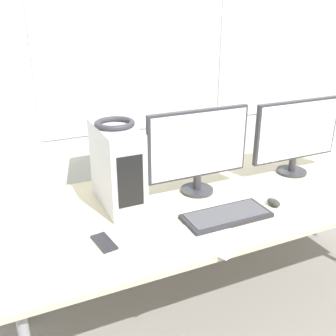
{
  "coord_description": "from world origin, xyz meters",
  "views": [
    {
      "loc": [
        -1.08,
        -1.1,
        1.68
      ],
      "look_at": [
        -0.36,
        0.46,
        0.97
      ],
      "focal_mm": 42.0,
      "sensor_mm": 36.0,
      "label": 1
    }
  ],
  "objects_px": {
    "keyboard": "(226,216)",
    "mouse": "(274,202)",
    "monitor_right_near": "(296,134)",
    "pc_tower": "(117,166)",
    "cell_phone": "(104,242)",
    "headphones": "(115,123)",
    "monitor_main": "(198,148)"
  },
  "relations": [
    {
      "from": "monitor_right_near",
      "to": "mouse",
      "type": "distance_m",
      "value": 0.51
    },
    {
      "from": "mouse",
      "to": "cell_phone",
      "type": "bearing_deg",
      "value": 178.49
    },
    {
      "from": "headphones",
      "to": "mouse",
      "type": "height_order",
      "value": "headphones"
    },
    {
      "from": "headphones",
      "to": "mouse",
      "type": "distance_m",
      "value": 0.86
    },
    {
      "from": "keyboard",
      "to": "cell_phone",
      "type": "xyz_separation_m",
      "value": [
        -0.58,
        0.03,
        -0.01
      ]
    },
    {
      "from": "monitor_right_near",
      "to": "keyboard",
      "type": "distance_m",
      "value": 0.74
    },
    {
      "from": "pc_tower",
      "to": "monitor_right_near",
      "type": "bearing_deg",
      "value": -2.83
    },
    {
      "from": "monitor_right_near",
      "to": "headphones",
      "type": "bearing_deg",
      "value": 177.13
    },
    {
      "from": "keyboard",
      "to": "cell_phone",
      "type": "distance_m",
      "value": 0.58
    },
    {
      "from": "mouse",
      "to": "cell_phone",
      "type": "relative_size",
      "value": 0.53
    },
    {
      "from": "cell_phone",
      "to": "headphones",
      "type": "bearing_deg",
      "value": 54.03
    },
    {
      "from": "monitor_main",
      "to": "pc_tower",
      "type": "bearing_deg",
      "value": 174.23
    },
    {
      "from": "monitor_right_near",
      "to": "cell_phone",
      "type": "relative_size",
      "value": 3.73
    },
    {
      "from": "pc_tower",
      "to": "mouse",
      "type": "xyz_separation_m",
      "value": [
        0.69,
        -0.34,
        -0.18
      ]
    },
    {
      "from": "headphones",
      "to": "keyboard",
      "type": "bearing_deg",
      "value": -40.11
    },
    {
      "from": "monitor_right_near",
      "to": "cell_phone",
      "type": "height_order",
      "value": "monitor_right_near"
    },
    {
      "from": "headphones",
      "to": "monitor_main",
      "type": "xyz_separation_m",
      "value": [
        0.42,
        -0.04,
        -0.17
      ]
    },
    {
      "from": "monitor_right_near",
      "to": "mouse",
      "type": "height_order",
      "value": "monitor_right_near"
    },
    {
      "from": "keyboard",
      "to": "mouse",
      "type": "relative_size",
      "value": 5.14
    },
    {
      "from": "mouse",
      "to": "headphones",
      "type": "bearing_deg",
      "value": 153.9
    },
    {
      "from": "headphones",
      "to": "cell_phone",
      "type": "relative_size",
      "value": 1.24
    },
    {
      "from": "cell_phone",
      "to": "monitor_right_near",
      "type": "bearing_deg",
      "value": 4.13
    },
    {
      "from": "mouse",
      "to": "cell_phone",
      "type": "distance_m",
      "value": 0.86
    },
    {
      "from": "monitor_right_near",
      "to": "pc_tower",
      "type": "bearing_deg",
      "value": 177.17
    },
    {
      "from": "headphones",
      "to": "cell_phone",
      "type": "height_order",
      "value": "headphones"
    },
    {
      "from": "monitor_right_near",
      "to": "keyboard",
      "type": "xyz_separation_m",
      "value": [
        -0.64,
        -0.29,
        -0.23
      ]
    },
    {
      "from": "keyboard",
      "to": "monitor_right_near",
      "type": "bearing_deg",
      "value": 24.63
    },
    {
      "from": "pc_tower",
      "to": "mouse",
      "type": "height_order",
      "value": "pc_tower"
    },
    {
      "from": "monitor_main",
      "to": "monitor_right_near",
      "type": "distance_m",
      "value": 0.63
    },
    {
      "from": "mouse",
      "to": "monitor_main",
      "type": "bearing_deg",
      "value": 132.43
    },
    {
      "from": "keyboard",
      "to": "mouse",
      "type": "height_order",
      "value": "mouse"
    },
    {
      "from": "pc_tower",
      "to": "mouse",
      "type": "distance_m",
      "value": 0.79
    }
  ]
}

